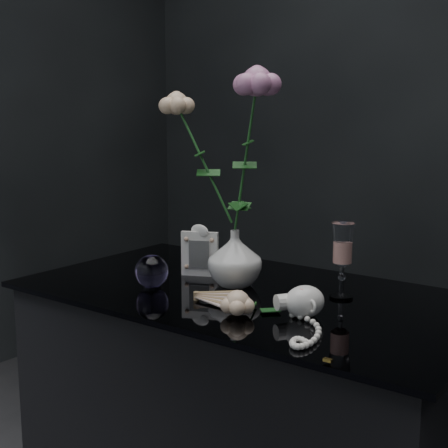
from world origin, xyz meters
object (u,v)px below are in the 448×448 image
Objects in this scene: paperweight at (152,271)px; picture_frame at (200,250)px; loose_rose at (238,303)px; pearl_jar at (305,300)px; wine_glass at (342,261)px; vase at (235,258)px.

picture_frame is at bearing 82.20° from paperweight.
pearl_jar is (0.11, 0.07, 0.01)m from loose_rose.
loose_rose is (0.26, -0.20, -0.04)m from picture_frame.
wine_glass is at bearing 123.66° from pearl_jar.
loose_rose is (0.13, -0.18, -0.04)m from vase.
vase is 1.70× the size of paperweight.
vase reaches higher than paperweight.
vase is at bearing -166.87° from wine_glass.
picture_frame is 1.67× the size of paperweight.
pearl_jar is (0.25, -0.11, -0.03)m from vase.
picture_frame is 0.33m from loose_rose.
loose_rose is 0.13m from pearl_jar.
loose_rose is at bearing -115.79° from wine_glass.
loose_rose is 0.64× the size of pearl_jar.
paperweight is at bearing -121.91° from picture_frame.
pearl_jar is at bearing 3.29° from paperweight.
vase is 1.02× the size of picture_frame.
loose_rose is at bearing -62.25° from picture_frame.
paperweight is 0.33× the size of pearl_jar.
vase is 0.88× the size of loose_rose.
picture_frame is 0.55× the size of pearl_jar.
picture_frame is 0.86× the size of loose_rose.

